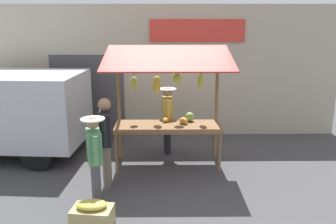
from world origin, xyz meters
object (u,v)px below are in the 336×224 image
market_stall (169,94)px  shopper_in_striped_shirt (106,136)px  shopper_with_shopping_bag (94,154)px  produce_crate_near (92,215)px  vendor_with_sunhat (167,115)px

market_stall → shopper_in_striped_shirt: (1.16, 0.99, -0.56)m
market_stall → shopper_with_shopping_bag: size_ratio=1.65×
shopper_with_shopping_bag → produce_crate_near: 1.01m
shopper_in_striped_shirt → produce_crate_near: bearing=174.0°
shopper_in_striped_shirt → shopper_with_shopping_bag: shopper_in_striped_shirt is taller
market_stall → vendor_with_sunhat: bearing=-88.1°
vendor_with_sunhat → produce_crate_near: (1.15, 3.06, -0.71)m
vendor_with_sunhat → shopper_with_shopping_bag: vendor_with_sunhat is taller
shopper_with_shopping_bag → produce_crate_near: (-0.07, 0.74, -0.69)m
market_stall → shopper_in_striped_shirt: market_stall is taller
market_stall → shopper_with_shopping_bag: market_stall is taller
shopper_with_shopping_bag → shopper_in_striped_shirt: bearing=-24.4°
market_stall → produce_crate_near: 2.96m
shopper_with_shopping_bag → vendor_with_sunhat: bearing=-44.1°
market_stall → produce_crate_near: size_ratio=3.88×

